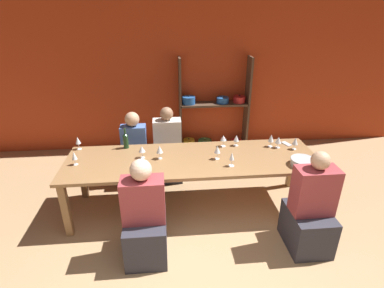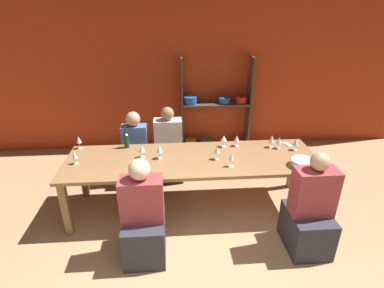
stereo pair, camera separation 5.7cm
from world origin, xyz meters
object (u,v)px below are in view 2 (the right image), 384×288
at_px(wine_glass_white_a, 237,139).
at_px(person_near_b, 144,222).
at_px(wine_glass_empty_d, 296,142).
at_px(person_near_a, 309,215).
at_px(dining_table, 193,163).
at_px(wine_glass_red_c, 142,149).
at_px(wine_glass_red_d, 224,139).
at_px(shelf_unit, 214,117).
at_px(wine_glass_red_b, 75,155).
at_px(person_far_a, 136,157).
at_px(wine_glass_white_c, 231,157).
at_px(cell_phone, 287,144).
at_px(person_far_b, 169,153).
at_px(wine_glass_white_b, 279,141).
at_px(wine_glass_red_a, 272,139).
at_px(mixing_bowl, 303,163).
at_px(wine_glass_empty_c, 159,149).
at_px(wine_glass_empty_a, 217,150).
at_px(wine_glass_empty_b, 79,140).
at_px(wine_bottle_green, 126,140).

relative_size(wine_glass_white_a, person_near_b, 0.13).
distance_m(wine_glass_empty_d, person_near_a, 1.06).
xyz_separation_m(dining_table, wine_glass_empty_d, (1.37, 0.13, 0.19)).
bearing_deg(person_near_a, wine_glass_red_c, 154.29).
distance_m(wine_glass_red_d, person_near_b, 1.56).
bearing_deg(shelf_unit, person_near_b, -112.92).
distance_m(wine_glass_red_b, person_near_a, 2.77).
relative_size(wine_glass_red_b, person_far_a, 0.15).
distance_m(person_near_a, person_far_a, 2.53).
xyz_separation_m(wine_glass_white_c, cell_phone, (0.89, 0.54, -0.12)).
bearing_deg(wine_glass_white_c, wine_glass_empty_d, 21.87).
relative_size(shelf_unit, wine_glass_empty_d, 10.15).
distance_m(cell_phone, person_near_a, 1.16).
relative_size(wine_glass_empty_d, person_far_b, 0.15).
bearing_deg(person_far_a, wine_glass_white_b, 164.58).
xyz_separation_m(wine_glass_red_a, cell_phone, (0.25, 0.05, -0.11)).
height_order(mixing_bowl, wine_glass_empty_c, wine_glass_empty_c).
distance_m(wine_glass_empty_a, wine_glass_empty_b, 1.84).
distance_m(person_far_a, person_far_b, 0.50).
bearing_deg(person_far_a, person_near_b, 98.17).
height_order(wine_glass_white_b, wine_glass_white_c, wine_glass_white_c).
bearing_deg(person_far_b, cell_phone, 161.44).
distance_m(wine_glass_empty_b, wine_glass_red_c, 0.92).
relative_size(dining_table, wine_glass_empty_a, 17.91).
bearing_deg(wine_glass_empty_d, wine_glass_empty_b, 174.66).
relative_size(wine_bottle_green, wine_glass_red_b, 1.63).
bearing_deg(person_near_b, wine_glass_red_b, 138.15).
bearing_deg(person_near_a, wine_glass_white_c, 143.14).
distance_m(wine_glass_red_b, wine_glass_red_c, 0.80).
bearing_deg(mixing_bowl, wine_glass_white_c, 175.95).
height_order(wine_glass_red_b, wine_glass_red_d, wine_glass_red_b).
height_order(wine_glass_empty_a, person_far_a, person_far_a).
height_order(wine_glass_red_a, wine_glass_white_b, wine_glass_red_a).
distance_m(mixing_bowl, wine_glass_red_b, 2.73).
bearing_deg(person_near_a, person_far_b, 132.26).
distance_m(wine_glass_white_a, person_near_a, 1.34).
distance_m(mixing_bowl, wine_glass_empty_b, 2.86).
relative_size(shelf_unit, wine_glass_empty_b, 9.58).
bearing_deg(wine_glass_red_c, wine_glass_empty_b, 158.84).
relative_size(wine_glass_red_a, wine_glass_empty_c, 0.97).
relative_size(wine_glass_red_c, wine_glass_empty_d, 0.95).
bearing_deg(wine_glass_white_b, person_near_a, -88.01).
distance_m(wine_glass_red_a, person_near_a, 1.15).
relative_size(cell_phone, person_far_b, 0.14).
xyz_separation_m(wine_glass_white_a, wine_glass_red_b, (-2.04, -0.35, 0.01)).
bearing_deg(wine_bottle_green, wine_glass_red_a, -4.13).
bearing_deg(wine_glass_empty_c, wine_glass_red_a, 8.23).
height_order(shelf_unit, wine_glass_empty_d, shelf_unit).
relative_size(wine_bottle_green, wine_glass_empty_d, 1.68).
relative_size(wine_glass_white_a, wine_glass_empty_b, 0.87).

